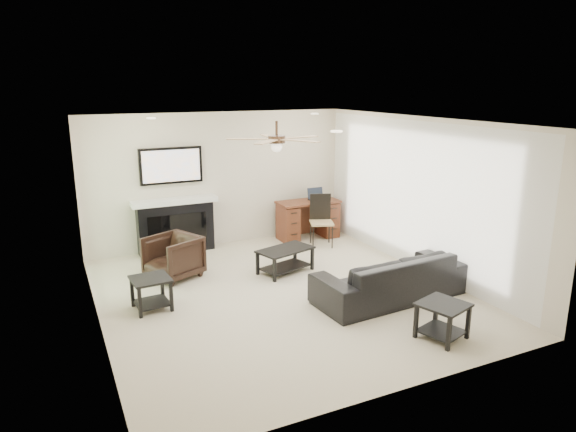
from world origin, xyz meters
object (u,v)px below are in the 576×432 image
at_px(fireplace_unit, 175,201).
at_px(armchair, 173,257).
at_px(coffee_table, 285,260).
at_px(sofa, 390,277).
at_px(desk, 308,220).

bearing_deg(fireplace_unit, armchair, -105.76).
bearing_deg(coffee_table, fireplace_unit, 110.42).
bearing_deg(fireplace_unit, sofa, -56.48).
height_order(sofa, fireplace_unit, fireplace_unit).
xyz_separation_m(fireplace_unit, desk, (2.57, -0.25, -0.57)).
distance_m(sofa, coffee_table, 1.84).
relative_size(sofa, coffee_table, 2.48).
relative_size(sofa, armchair, 2.97).
bearing_deg(coffee_table, desk, 35.08).
xyz_separation_m(armchair, coffee_table, (1.70, -0.55, -0.14)).
bearing_deg(desk, fireplace_unit, 174.34).
height_order(sofa, desk, desk).
distance_m(fireplace_unit, desk, 2.65).
xyz_separation_m(armchair, desk, (2.92, 0.99, 0.04)).
distance_m(coffee_table, fireplace_unit, 2.37).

